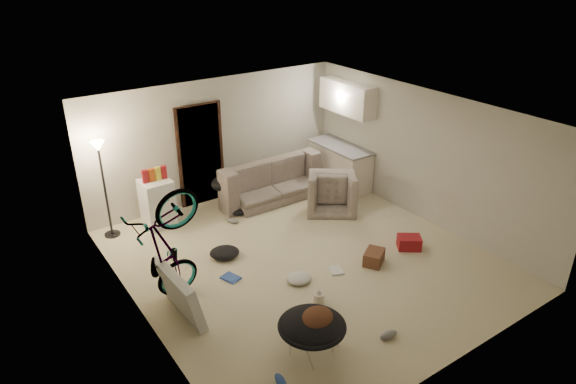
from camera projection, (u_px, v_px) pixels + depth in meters
floor at (304, 260)px, 8.65m from camera, size 5.50×6.00×0.02m
ceiling at (306, 115)px, 7.57m from camera, size 5.50×6.00×0.02m
wall_back at (217, 140)px, 10.35m from camera, size 5.50×0.02×2.50m
wall_front at (461, 285)px, 5.88m from camera, size 5.50×0.02×2.50m
wall_left at (135, 244)px, 6.69m from camera, size 0.02×6.00×2.50m
wall_right at (424, 156)px, 9.53m from camera, size 0.02×6.00×2.50m
doorway at (200, 155)px, 10.21m from camera, size 0.85×0.10×2.04m
door_trim at (201, 155)px, 10.19m from camera, size 0.97×0.04×2.10m
floor_lamp at (102, 169)px, 8.82m from camera, size 0.28×0.28×1.81m
kitchen_counter at (340, 166)px, 11.19m from camera, size 0.60×1.50×0.88m
counter_top at (341, 146)px, 11.00m from camera, size 0.64×1.54×0.04m
kitchen_uppers at (348, 98)px, 10.61m from camera, size 0.38×1.40×0.65m
sofa at (265, 182)px, 10.73m from camera, size 2.25×0.88×0.66m
armchair at (331, 192)px, 10.30m from camera, size 1.26×1.23×0.62m
bicycle at (169, 274)px, 7.38m from camera, size 1.94×0.94×1.09m
book_asset at (338, 347)px, 6.73m from camera, size 0.25×0.24×0.02m
mini_fridge at (157, 203)px, 9.56m from camera, size 0.54×0.54×0.90m
snack_box_0 at (145, 178)px, 9.24m from camera, size 0.10×0.08×0.30m
snack_box_1 at (152, 176)px, 9.30m from camera, size 0.11×0.09×0.30m
snack_box_2 at (158, 175)px, 9.36m from camera, size 0.11×0.08×0.30m
snack_box_3 at (164, 173)px, 9.43m from camera, size 0.11×0.09×0.30m
saucer_chair at (312, 331)px, 6.47m from camera, size 0.87×0.87×0.62m
hoodie at (317, 319)px, 6.39m from camera, size 0.61×0.57×0.22m
sofa_drape at (224, 183)px, 10.15m from camera, size 0.66×0.59×0.28m
tv_box at (179, 294)px, 7.18m from camera, size 0.32×1.12×0.75m
drink_case_a at (374, 257)px, 8.49m from camera, size 0.49×0.45×0.23m
drink_case_b at (409, 242)px, 8.92m from camera, size 0.49×0.47×0.23m
juicer at (319, 297)px, 7.54m from camera, size 0.17×0.17×0.24m
newspaper at (244, 212)px, 10.20m from camera, size 0.61×0.63×0.01m
book_blue at (231, 278)px, 8.13m from camera, size 0.29×0.34×0.03m
book_white at (336, 270)px, 8.32m from camera, size 0.28×0.32×0.02m
shoe_1 at (233, 221)px, 9.76m from camera, size 0.21×0.26×0.09m
shoe_2 at (281, 381)px, 6.14m from camera, size 0.14×0.27×0.09m
shoe_3 at (388, 335)px, 6.87m from camera, size 0.29×0.14×0.10m
clothes_lump_a at (224, 253)px, 8.68m from camera, size 0.62×0.58×0.16m
clothes_lump_b at (240, 209)px, 10.14m from camera, size 0.60×0.56×0.15m
clothes_lump_c at (299, 278)px, 8.04m from camera, size 0.48×0.44×0.12m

